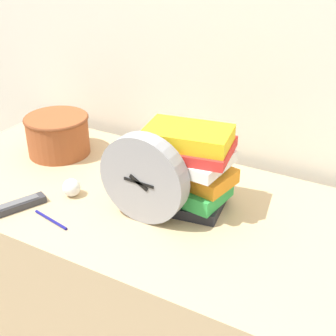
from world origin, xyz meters
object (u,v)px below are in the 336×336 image
object	(u,v)px
basket	(58,134)
crumpled_paper_ball	(72,188)
pen	(51,220)
book_stack	(191,166)
desk_clock	(143,179)
tv_remote	(18,205)

from	to	relation	value
basket	crumpled_paper_ball	size ratio (longest dim) A/B	4.11
pen	book_stack	bearing A→B (deg)	41.42
book_stack	basket	xyz separation A→B (m)	(-0.55, 0.08, -0.05)
basket	crumpled_paper_ball	xyz separation A→B (m)	(0.22, -0.20, -0.05)
book_stack	basket	size ratio (longest dim) A/B	1.15
desk_clock	book_stack	bearing A→B (deg)	57.77
desk_clock	crumpled_paper_ball	world-z (taller)	desk_clock
desk_clock	crumpled_paper_ball	xyz separation A→B (m)	(-0.25, -0.00, -0.10)
desk_clock	book_stack	distance (m)	0.14
pen	desk_clock	bearing A→B (deg)	32.14
book_stack	tv_remote	xyz separation A→B (m)	(-0.41, -0.25, -0.11)
tv_remote	pen	size ratio (longest dim) A/B	1.20
basket	pen	distance (m)	0.43
desk_clock	tv_remote	size ratio (longest dim) A/B	1.59
desk_clock	pen	distance (m)	0.28
desk_clock	crumpled_paper_ball	distance (m)	0.27
basket	tv_remote	world-z (taller)	basket
basket	desk_clock	bearing A→B (deg)	-23.05
basket	pen	xyz separation A→B (m)	(0.26, -0.33, -0.07)
basket	pen	size ratio (longest dim) A/B	1.68
crumpled_paper_ball	tv_remote	bearing A→B (deg)	-123.96
tv_remote	crumpled_paper_ball	size ratio (longest dim) A/B	2.94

